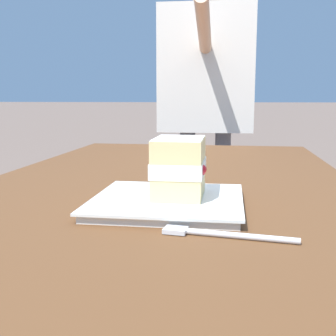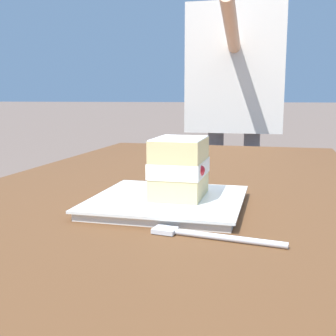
{
  "view_description": "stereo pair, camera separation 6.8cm",
  "coord_description": "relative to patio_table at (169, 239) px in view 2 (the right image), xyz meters",
  "views": [
    {
      "loc": [
        0.79,
        0.13,
        0.9
      ],
      "look_at": [
        0.13,
        0.03,
        0.79
      ],
      "focal_mm": 45.71,
      "sensor_mm": 36.0,
      "label": 1
    },
    {
      "loc": [
        0.78,
        0.19,
        0.9
      ],
      "look_at": [
        0.13,
        0.03,
        0.79
      ],
      "focal_mm": 45.71,
      "sensor_mm": 36.0,
      "label": 2
    }
  ],
  "objects": [
    {
      "name": "dessert_fork",
      "position": [
        0.27,
        0.12,
        0.1
      ],
      "size": [
        0.04,
        0.17,
        0.01
      ],
      "color": "silver",
      "rests_on": "patio_table"
    },
    {
      "name": "patio_table",
      "position": [
        0.0,
        0.0,
        0.0
      ],
      "size": [
        1.55,
        0.77,
        0.73
      ],
      "color": "brown",
      "rests_on": "ground"
    },
    {
      "name": "diner_person",
      "position": [
        -1.1,
        0.02,
        0.37
      ],
      "size": [
        0.54,
        0.41,
        1.49
      ],
      "color": "slate",
      "rests_on": "ground"
    },
    {
      "name": "cake_slice",
      "position": [
        0.12,
        0.05,
        0.16
      ],
      "size": [
        0.11,
        0.09,
        0.09
      ],
      "color": "#EAD18C",
      "rests_on": "dessert_plate"
    },
    {
      "name": "dessert_plate",
      "position": [
        0.13,
        0.03,
        0.11
      ],
      "size": [
        0.24,
        0.24,
        0.02
      ],
      "color": "white",
      "rests_on": "patio_table"
    }
  ]
}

